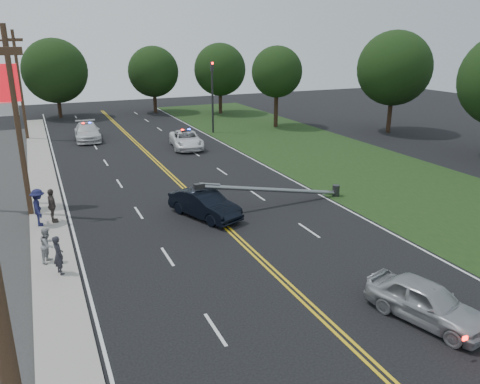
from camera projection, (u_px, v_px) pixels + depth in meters
name	position (u px, v px, depth m)	size (l,w,h in m)	color
ground	(283.00, 281.00, 18.89)	(120.00, 120.00, 0.00)	black
sidewalk	(49.00, 225.00, 24.34)	(1.80, 70.00, 0.12)	#9C988D
grass_verge	(383.00, 177.00, 32.74)	(12.00, 80.00, 0.01)	black
centerline_yellow	(201.00, 204.00, 27.57)	(0.36, 80.00, 0.00)	gold
traffic_signal	(212.00, 91.00, 46.78)	(0.28, 0.41, 7.05)	#2D2D30
fallen_streetlight	(280.00, 190.00, 27.15)	(9.36, 0.44, 1.91)	#2D2D30
utility_pole_near	(4.00, 346.00, 6.82)	(1.60, 0.28, 10.00)	#382619
utility_pole_mid	(18.00, 124.00, 24.18)	(1.60, 0.28, 10.00)	#382619
utility_pole_far	(20.00, 85.00, 43.28)	(1.60, 0.28, 10.00)	#382619
tree_6	(55.00, 71.00, 55.29)	(7.52, 7.52, 9.29)	black
tree_7	(153.00, 72.00, 59.24)	(6.34, 6.34, 8.33)	black
tree_8	(220.00, 70.00, 58.50)	(6.45, 6.45, 8.70)	black
tree_9	(277.00, 72.00, 49.43)	(5.37, 5.37, 8.53)	black
tree_13	(394.00, 68.00, 46.26)	(7.29, 7.29, 10.05)	black
crashed_sedan	(205.00, 204.00, 25.35)	(1.56, 4.48, 1.48)	black
waiting_sedan	(426.00, 302.00, 16.06)	(1.70, 4.22, 1.44)	#A4A6AC
emergency_a	(186.00, 140.00, 41.25)	(2.46, 5.33, 1.48)	white
emergency_b	(87.00, 132.00, 44.32)	(2.24, 5.51, 1.60)	silver
bystander_a	(58.00, 255.00, 18.97)	(0.61, 0.40, 1.66)	#27252D
bystander_b	(48.00, 245.00, 20.02)	(0.76, 0.59, 1.56)	#A09FA4
bystander_c	(39.00, 207.00, 23.84)	(1.26, 0.72, 1.95)	#1C1D46
bystander_d	(52.00, 206.00, 24.27)	(1.07, 0.44, 1.82)	#4E433E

